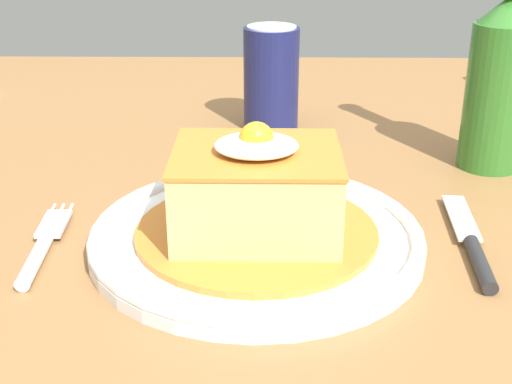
{
  "coord_description": "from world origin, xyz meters",
  "views": [
    {
      "loc": [
        0.01,
        -0.66,
        1.02
      ],
      "look_at": [
        -0.0,
        -0.13,
        0.79
      ],
      "focal_mm": 49.36,
      "sensor_mm": 36.0,
      "label": 1
    }
  ],
  "objects_px": {
    "fork": "(41,248)",
    "beer_bottle_green": "(500,74)",
    "soda_can": "(271,78)",
    "knife": "(474,249)",
    "main_plate": "(256,236)"
  },
  "relations": [
    {
      "from": "soda_can",
      "to": "beer_bottle_green",
      "type": "distance_m",
      "value": 0.26
    },
    {
      "from": "main_plate",
      "to": "fork",
      "type": "relative_size",
      "value": 1.94
    },
    {
      "from": "soda_can",
      "to": "fork",
      "type": "bearing_deg",
      "value": -119.86
    },
    {
      "from": "knife",
      "to": "soda_can",
      "type": "distance_m",
      "value": 0.37
    },
    {
      "from": "main_plate",
      "to": "beer_bottle_green",
      "type": "xyz_separation_m",
      "value": [
        0.24,
        0.18,
        0.09
      ]
    },
    {
      "from": "knife",
      "to": "soda_can",
      "type": "relative_size",
      "value": 1.34
    },
    {
      "from": "knife",
      "to": "beer_bottle_green",
      "type": "bearing_deg",
      "value": 71.34
    },
    {
      "from": "beer_bottle_green",
      "to": "soda_can",
      "type": "bearing_deg",
      "value": 151.53
    },
    {
      "from": "fork",
      "to": "beer_bottle_green",
      "type": "height_order",
      "value": "beer_bottle_green"
    },
    {
      "from": "fork",
      "to": "knife",
      "type": "distance_m",
      "value": 0.35
    },
    {
      "from": "fork",
      "to": "beer_bottle_green",
      "type": "bearing_deg",
      "value": 25.77
    },
    {
      "from": "fork",
      "to": "knife",
      "type": "bearing_deg",
      "value": 0.41
    },
    {
      "from": "knife",
      "to": "beer_bottle_green",
      "type": "xyz_separation_m",
      "value": [
        0.07,
        0.2,
        0.09
      ]
    },
    {
      "from": "fork",
      "to": "soda_can",
      "type": "height_order",
      "value": "soda_can"
    },
    {
      "from": "fork",
      "to": "beer_bottle_green",
      "type": "distance_m",
      "value": 0.47
    }
  ]
}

